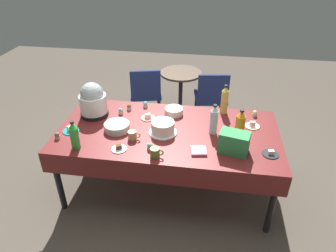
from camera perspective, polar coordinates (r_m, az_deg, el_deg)
The scene contains 28 objects.
ground at distance 3.55m, azimuth 0.00°, elevation -11.02°, with size 9.00×9.00×0.00m, color brown.
potluck_table at distance 3.12m, azimuth 0.00°, elevation -1.74°, with size 2.20×1.10×0.75m.
frosted_layer_cake at distance 3.01m, azimuth -0.95°, elevation -0.30°, with size 0.28×0.28×0.13m.
slow_cooker at distance 3.36m, azimuth -13.73°, elevation 4.60°, with size 0.30×0.30×0.37m.
glass_salad_bowl at distance 3.12m, azimuth -9.41°, elevation -0.11°, with size 0.26×0.26×0.07m, color #B2C6BC.
ceramic_snack_bowl at distance 3.35m, azimuth 1.09°, elevation 2.78°, with size 0.20×0.20×0.07m, color silver.
dessert_plate_coral at distance 3.29m, azimuth -3.74°, elevation 1.65°, with size 0.16×0.16×0.05m.
dessert_plate_cream at distance 3.25m, azimuth 15.32°, elevation 0.14°, with size 0.15×0.15×0.06m.
dessert_plate_charcoal at distance 2.90m, azimuth 18.44°, elevation -4.85°, with size 0.15×0.15×0.04m.
dessert_plate_teal at distance 3.21m, azimuth -17.54°, elevation -0.71°, with size 0.16×0.16×0.06m.
dessert_plate_white at distance 2.85m, azimuth -9.06°, elevation -4.11°, with size 0.14×0.14×0.05m.
cupcake_mint at distance 3.44m, azimuth 15.75°, elevation 2.22°, with size 0.05×0.05×0.07m.
cupcake_vanilla at distance 2.81m, azimuth -3.39°, elevation -3.80°, with size 0.05×0.05×0.07m.
cupcake_rose at distance 3.50m, azimuth -4.22°, elevation 3.99°, with size 0.05×0.05×0.07m.
cupcake_berry at distance 3.13m, azimuth -19.81°, elevation -1.69°, with size 0.05×0.05×0.07m.
cupcake_cocoa at distance 3.39m, azimuth -8.73°, elevation 2.74°, with size 0.05×0.05×0.07m.
cupcake_lemon at distance 3.46m, azimuth -7.21°, elevation 3.51°, with size 0.05×0.05×0.07m.
soda_bottle_orange_juice at distance 2.99m, azimuth 13.21°, elevation 0.22°, with size 0.09×0.09×0.30m.
soda_bottle_water at distance 3.00m, azimuth 8.49°, elevation 1.07°, with size 0.07×0.07×0.31m.
soda_bottle_lime_soda at distance 2.89m, azimuth -16.94°, elevation -1.75°, with size 0.08×0.08×0.28m.
soda_bottle_ginger_ale at distance 3.37m, azimuth 10.42°, elevation 4.73°, with size 0.08×0.08×0.33m.
coffee_mug_tan at distance 2.95m, azimuth -6.58°, elevation -1.70°, with size 0.12×0.08×0.08m.
coffee_mug_olive at distance 2.71m, azimuth -2.37°, elevation -4.93°, with size 0.13×0.08×0.09m.
soda_carton at distance 2.80m, azimuth 12.11°, elevation -3.00°, with size 0.26×0.16×0.20m, color #338C4C.
paper_napkin_stack at distance 2.80m, azimuth 5.68°, elevation -4.57°, with size 0.14×0.14×0.02m, color pink.
maroon_chair_left at distance 4.49m, azimuth -4.14°, elevation 6.48°, with size 0.53×0.53×0.85m.
maroon_chair_right at distance 4.39m, azimuth 8.03°, elevation 5.64°, with size 0.50×0.50×0.85m.
round_cafe_table at distance 4.61m, azimuth 2.35°, elevation 7.37°, with size 0.60×0.60×0.72m.
Camera 1 is at (0.38, -2.56, 2.42)m, focal length 32.95 mm.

